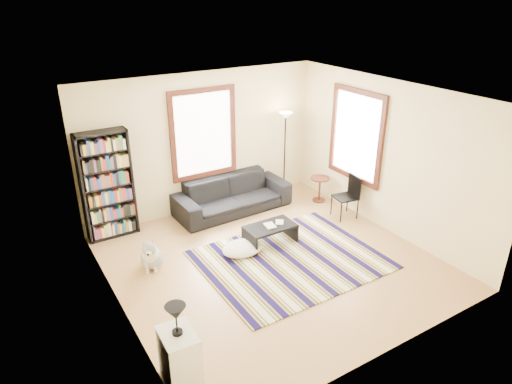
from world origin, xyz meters
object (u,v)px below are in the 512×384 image
side_table (319,189)px  white_cabinet (180,357)px  coffee_table (270,234)px  folding_chair (345,197)px  bookshelf (107,186)px  floor_cushion (243,248)px  dog (151,252)px  floor_lamp (285,155)px  sofa (232,195)px

side_table → white_cabinet: 5.43m
coffee_table → folding_chair: (1.84, 0.10, 0.25)m
bookshelf → coffee_table: 3.04m
coffee_table → floor_cushion: (-0.58, -0.02, -0.09)m
folding_chair → dog: size_ratio=1.51×
floor_lamp → sofa: bearing=-175.8°
bookshelf → folding_chair: 4.52m
coffee_table → floor_lamp: bearing=48.7°
bookshelf → side_table: size_ratio=3.70×
bookshelf → side_table: 4.35m
floor_lamp → folding_chair: 1.66m
floor_cushion → folding_chair: 2.45m
bookshelf → floor_lamp: bearing=-2.6°
bookshelf → floor_cushion: 2.66m
floor_cushion → floor_lamp: floor_lamp is taller
floor_lamp → folding_chair: (0.41, -1.53, -0.50)m
floor_cushion → white_cabinet: white_cabinet is taller
sofa → floor_lamp: floor_lamp is taller
side_table → dog: bearing=-171.9°
side_table → floor_lamp: bearing=124.1°
sofa → white_cabinet: 4.50m
sofa → coffee_table: size_ratio=2.64×
coffee_table → floor_cushion: coffee_table is taller
folding_chair → floor_lamp: bearing=113.9°
folding_chair → white_cabinet: folding_chair is taller
side_table → folding_chair: (-0.05, -0.85, 0.16)m
floor_lamp → folding_chair: floor_lamp is taller
coffee_table → white_cabinet: (-2.61, -2.08, 0.17)m
floor_lamp → folding_chair: size_ratio=2.16×
white_cabinet → dog: 2.53m
bookshelf → dog: size_ratio=3.51×
floor_lamp → side_table: size_ratio=3.44×
floor_cushion → dog: size_ratio=1.31×
floor_lamp → side_table: (0.46, -0.68, -0.66)m
floor_lamp → white_cabinet: (-4.04, -3.71, -0.58)m
coffee_table → folding_chair: 1.86m
sofa → coffee_table: bearing=-94.4°
bookshelf → floor_lamp: bookshelf is taller
coffee_table → folding_chair: bearing=3.0°
coffee_table → floor_lamp: 2.29m
side_table → dog: dog is taller
side_table → white_cabinet: white_cabinet is taller
sofa → side_table: 1.90m
bookshelf → folding_chair: bearing=-22.3°
floor_lamp → white_cabinet: 5.51m
bookshelf → floor_lamp: (3.74, -0.17, -0.07)m
side_table → dog: (-3.96, -0.56, 0.01)m
sofa → floor_cushion: size_ratio=3.19×
sofa → white_cabinet: size_ratio=3.40×
sofa → side_table: size_ratio=4.41×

